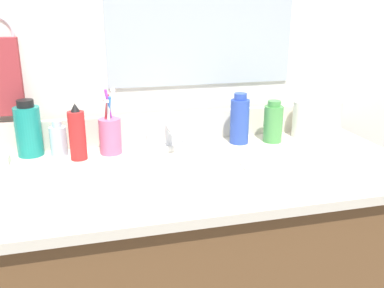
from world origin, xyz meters
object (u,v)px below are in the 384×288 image
Objects in this scene: bottle_mouthwash_teal at (28,130)px; hand_towel at (1,77)px; cup_pink at (110,134)px; bottle_spray_red at (77,134)px; bottle_toner_green at (273,123)px; faucet at (169,140)px; bottle_lotion_white at (303,118)px; bottle_gel_clear at (58,140)px; bottle_shampoo_blue at (240,120)px.

hand_towel is at bearing 137.42° from bottle_mouthwash_teal.
bottle_mouthwash_teal is 0.84× the size of cup_pink.
bottle_spray_red is at bearing -162.40° from cup_pink.
faucet is at bearing 178.25° from bottle_toner_green.
hand_towel is 1.35× the size of bottle_mouthwash_teal.
faucet is 0.27m from bottle_spray_red.
bottle_lotion_white is at bearing 1.95° from faucet.
hand_towel is 0.51m from faucet.
cup_pink is (0.29, -0.10, -0.16)m from hand_towel.
bottle_lotion_white is 0.84× the size of bottle_spray_red.
bottle_mouthwash_teal is at bearing 175.51° from bottle_toner_green.
bottle_gel_clear is at bearing -28.96° from hand_towel.
bottle_toner_green is (0.60, 0.01, -0.01)m from bottle_spray_red.
bottle_gel_clear is 0.15m from cup_pink.
bottle_spray_red is (0.14, -0.07, -0.00)m from bottle_mouthwash_teal.
hand_towel is at bearing 171.56° from bottle_shampoo_blue.
bottle_lotion_white reaches higher than bottle_toner_green.
bottle_lotion_white is at bearing 0.87° from cup_pink.
bottle_gel_clear is 0.63× the size of bottle_mouthwash_teal.
bottle_lotion_white is at bearing 3.08° from bottle_spray_red.
hand_towel is 1.63× the size of bottle_lotion_white.
bottle_mouthwash_teal is (-0.40, 0.05, 0.05)m from faucet.
bottle_toner_green reaches higher than bottle_gel_clear.
cup_pink is at bearing -7.84° from bottle_gel_clear.
bottle_spray_red is at bearing -176.92° from bottle_lotion_white.
cup_pink is at bearing -10.40° from bottle_mouthwash_teal.
faucet is at bearing -4.65° from bottle_gel_clear.
bottle_shampoo_blue is (0.69, -0.10, -0.15)m from hand_towel.
bottle_shampoo_blue reaches higher than faucet.
bottle_spray_red reaches higher than bottle_toner_green.
bottle_mouthwash_teal is at bearing 152.38° from bottle_spray_red.
bottle_lotion_white is 1.32× the size of bottle_gel_clear.
bottle_shampoo_blue is 0.63m from bottle_mouthwash_teal.
hand_towel is at bearing 167.20° from faucet.
bottle_lotion_white is 0.77m from bottle_gel_clear.
bottle_lotion_white is at bearing -2.17° from bottle_mouthwash_teal.
bottle_lotion_white is (0.91, -0.09, -0.16)m from hand_towel.
faucet is 0.83× the size of cup_pink.
bottle_lotion_white is at bearing -5.63° from hand_towel.
hand_towel is 0.93m from bottle_lotion_white.
bottle_shampoo_blue is at bearing -8.44° from hand_towel.
bottle_gel_clear is (-0.32, 0.03, 0.02)m from faucet.
bottle_mouthwash_teal is at bearing 169.60° from cup_pink.
bottle_toner_green is at bearing -1.75° from faucet.
bottle_mouthwash_teal reaches higher than bottle_toner_green.
hand_towel is 0.24m from bottle_gel_clear.
hand_towel is at bearing 147.01° from bottle_spray_red.
bottle_lotion_white is at bearing 12.31° from bottle_toner_green.
cup_pink reaches higher than faucet.
cup_pink is (0.23, -0.04, -0.02)m from bottle_mouthwash_teal.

